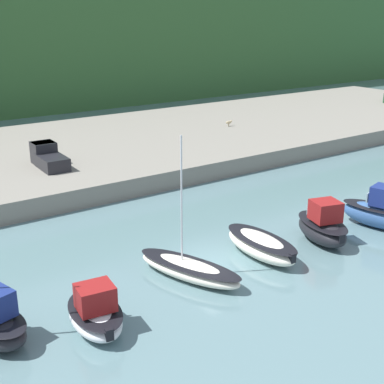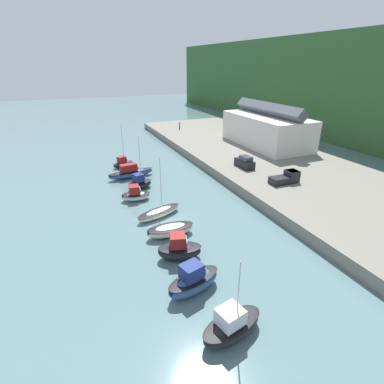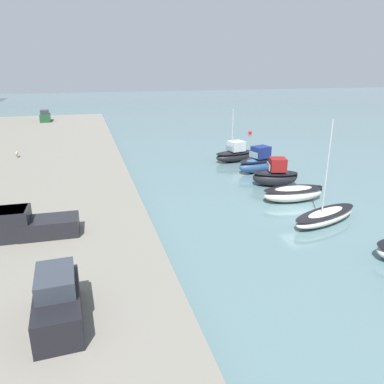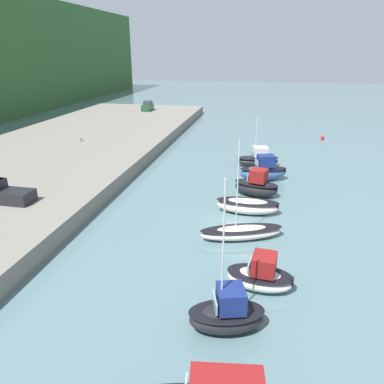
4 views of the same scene
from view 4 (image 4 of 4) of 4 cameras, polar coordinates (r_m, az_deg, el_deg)
ground_plane at (r=32.96m, az=6.64°, el=-5.02°), size 320.00×320.00×0.00m
moored_boat_2 at (r=21.29m, az=5.37°, el=-18.01°), size 3.26×4.60×8.71m
moored_boat_3 at (r=24.73m, az=10.39°, el=-12.46°), size 2.84×4.48×2.36m
moored_boat_4 at (r=30.53m, az=7.54°, el=-6.07°), size 4.08×7.01×8.15m
moored_boat_5 at (r=35.19m, az=8.46°, el=-2.09°), size 2.40×5.83×1.37m
moored_boat_6 at (r=39.45m, az=9.78°, el=0.93°), size 3.54×5.07×2.88m
moored_boat_7 at (r=44.36m, az=10.82°, el=3.17°), size 3.50×5.80×3.00m
moored_boat_8 at (r=49.74m, az=10.04°, el=4.94°), size 3.46×5.80×6.66m
parked_car_0 at (r=86.28m, az=-6.79°, el=12.83°), size 4.24×1.90×2.16m
pickup_truck_0 at (r=37.24m, az=-26.94°, el=-0.08°), size 2.09×4.77×1.90m
dog_on_quay at (r=58.39m, az=-16.62°, el=7.87°), size 0.87×0.31×0.68m
mooring_buoy_0 at (r=68.25m, az=19.27°, el=7.84°), size 0.66×0.66×0.66m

